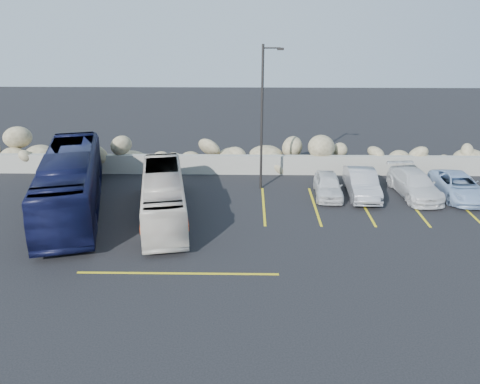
{
  "coord_description": "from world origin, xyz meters",
  "views": [
    {
      "loc": [
        1.74,
        -15.7,
        9.88
      ],
      "look_at": [
        1.4,
        4.0,
        1.97
      ],
      "focal_mm": 35.0,
      "sensor_mm": 36.0,
      "label": 1
    }
  ],
  "objects_px": {
    "lamppost": "(263,115)",
    "car_d": "(459,186)",
    "tour_coach": "(71,183)",
    "car_a": "(328,185)",
    "car_b": "(362,183)",
    "car_c": "(414,184)",
    "vintage_bus": "(163,196)"
  },
  "relations": [
    {
      "from": "lamppost",
      "to": "car_d",
      "type": "distance_m",
      "value": 11.44
    },
    {
      "from": "tour_coach",
      "to": "car_a",
      "type": "relative_size",
      "value": 3.04
    },
    {
      "from": "car_d",
      "to": "car_b",
      "type": "bearing_deg",
      "value": 178.89
    },
    {
      "from": "lamppost",
      "to": "car_c",
      "type": "bearing_deg",
      "value": -6.16
    },
    {
      "from": "car_c",
      "to": "tour_coach",
      "type": "bearing_deg",
      "value": -178.13
    },
    {
      "from": "lamppost",
      "to": "car_b",
      "type": "height_order",
      "value": "lamppost"
    },
    {
      "from": "lamppost",
      "to": "car_c",
      "type": "relative_size",
      "value": 1.75
    },
    {
      "from": "lamppost",
      "to": "tour_coach",
      "type": "bearing_deg",
      "value": -161.61
    },
    {
      "from": "lamppost",
      "to": "tour_coach",
      "type": "relative_size",
      "value": 0.73
    },
    {
      "from": "car_a",
      "to": "car_b",
      "type": "relative_size",
      "value": 0.84
    },
    {
      "from": "car_d",
      "to": "tour_coach",
      "type": "bearing_deg",
      "value": -173.67
    },
    {
      "from": "car_a",
      "to": "vintage_bus",
      "type": "bearing_deg",
      "value": -157.52
    },
    {
      "from": "car_a",
      "to": "car_b",
      "type": "height_order",
      "value": "car_b"
    },
    {
      "from": "car_a",
      "to": "car_c",
      "type": "bearing_deg",
      "value": 4.66
    },
    {
      "from": "tour_coach",
      "to": "car_b",
      "type": "relative_size",
      "value": 2.54
    },
    {
      "from": "vintage_bus",
      "to": "lamppost",
      "type": "bearing_deg",
      "value": 29.02
    },
    {
      "from": "tour_coach",
      "to": "car_a",
      "type": "xyz_separation_m",
      "value": [
        13.41,
        2.2,
        -0.91
      ]
    },
    {
      "from": "car_d",
      "to": "vintage_bus",
      "type": "bearing_deg",
      "value": -168.91
    },
    {
      "from": "tour_coach",
      "to": "car_d",
      "type": "relative_size",
      "value": 2.43
    },
    {
      "from": "tour_coach",
      "to": "car_a",
      "type": "height_order",
      "value": "tour_coach"
    },
    {
      "from": "car_b",
      "to": "car_d",
      "type": "xyz_separation_m",
      "value": [
        5.28,
        -0.13,
        -0.08
      ]
    },
    {
      "from": "car_c",
      "to": "car_a",
      "type": "bearing_deg",
      "value": 176.17
    },
    {
      "from": "car_a",
      "to": "car_c",
      "type": "distance_m",
      "value": 4.79
    },
    {
      "from": "vintage_bus",
      "to": "car_b",
      "type": "bearing_deg",
      "value": 6.2
    },
    {
      "from": "car_b",
      "to": "car_a",
      "type": "bearing_deg",
      "value": -174.74
    },
    {
      "from": "car_b",
      "to": "lamppost",
      "type": "bearing_deg",
      "value": 172.48
    },
    {
      "from": "vintage_bus",
      "to": "tour_coach",
      "type": "relative_size",
      "value": 0.76
    },
    {
      "from": "vintage_bus",
      "to": "car_c",
      "type": "xyz_separation_m",
      "value": [
        13.36,
        3.16,
        -0.49
      ]
    },
    {
      "from": "lamppost",
      "to": "vintage_bus",
      "type": "distance_m",
      "value": 7.13
    },
    {
      "from": "tour_coach",
      "to": "car_d",
      "type": "xyz_separation_m",
      "value": [
        20.55,
        2.17,
        -0.9
      ]
    },
    {
      "from": "tour_coach",
      "to": "car_c",
      "type": "xyz_separation_m",
      "value": [
        18.19,
        2.34,
        -0.85
      ]
    },
    {
      "from": "car_c",
      "to": "car_d",
      "type": "distance_m",
      "value": 2.37
    }
  ]
}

